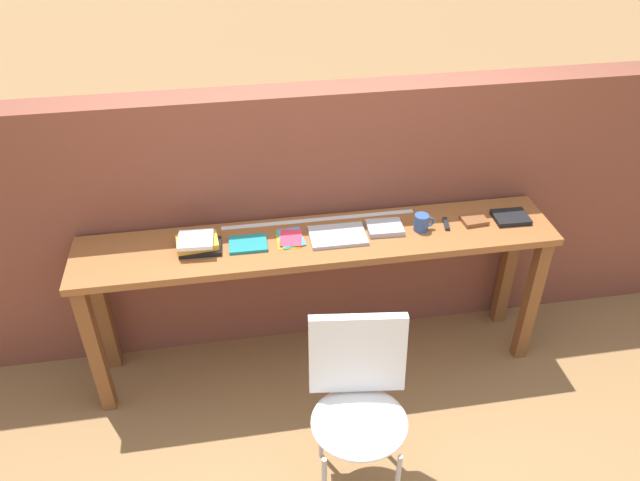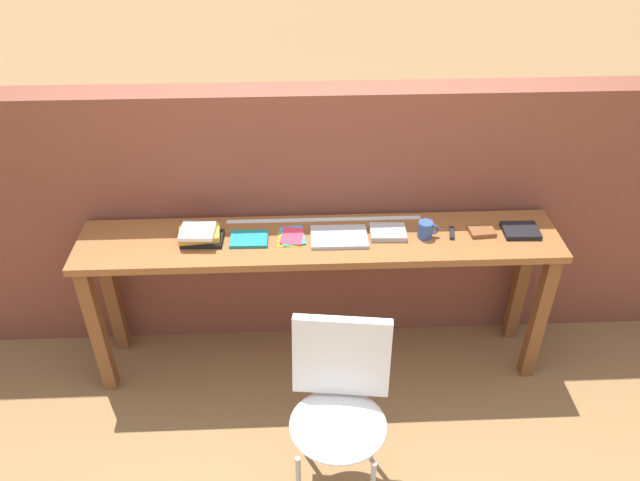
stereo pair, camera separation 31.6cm
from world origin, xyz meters
The scene contains 14 objects.
ground_plane centered at (0.00, 0.00, 0.00)m, with size 40.00×40.00×0.00m, color olive.
brick_wall_back centered at (0.00, 0.64, 0.78)m, with size 6.00×0.20×1.56m, color brown.
sideboard centered at (0.00, 0.30, 0.74)m, with size 2.50×0.44×0.88m.
chair_white_moulded centered at (0.05, -0.48, 0.53)m, with size 0.49×0.50×0.89m.
book_stack_leftmost centered at (-0.61, 0.30, 0.92)m, with size 0.23×0.17×0.08m.
magazine_cycling centered at (-0.36, 0.30, 0.89)m, with size 0.19×0.15×0.02m, color #19757A.
pamphlet_pile_colourful centered at (-0.14, 0.32, 0.89)m, with size 0.15×0.18×0.01m.
book_open_centre centered at (0.10, 0.29, 0.89)m, with size 0.29×0.20×0.02m, color #9E9EA3.
book_grey_hardcover centered at (0.36, 0.32, 0.89)m, with size 0.19×0.15×0.03m, color #9E9EA3.
mug centered at (0.55, 0.29, 0.92)m, with size 0.11×0.08×0.09m.
multitool_folded centered at (0.69, 0.31, 0.89)m, with size 0.02×0.11×0.02m, color black.
leather_journal_brown centered at (0.85, 0.31, 0.89)m, with size 0.13×0.10×0.02m, color brown.
book_repair_rightmost centered at (1.05, 0.30, 0.89)m, with size 0.18×0.15×0.03m, color black.
ruler_metal_back_edge centered at (0.03, 0.47, 0.88)m, with size 1.05×0.03×0.00m, color silver.
Camera 1 is at (-0.43, -2.30, 2.73)m, focal length 35.00 mm.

